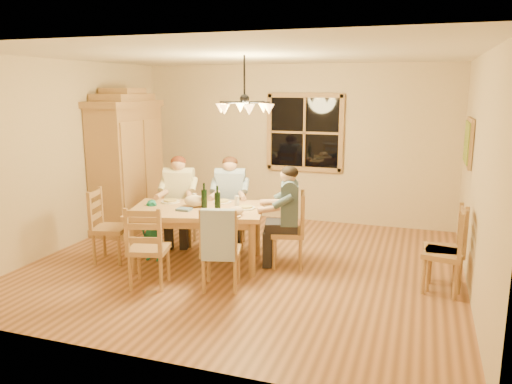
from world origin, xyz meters
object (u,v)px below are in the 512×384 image
(chair_near_left, at_px, (149,261))
(adult_slate_man, at_px, (288,204))
(dining_table, at_px, (198,216))
(chair_end_left, at_px, (111,239))
(wine_bottle_b, at_px, (217,198))
(chandelier, at_px, (245,107))
(chair_far_right, at_px, (231,225))
(child, at_px, (153,230))
(chair_far_left, at_px, (180,224))
(wine_bottle_a, at_px, (204,195))
(chair_spare_front, at_px, (442,262))
(chair_end_right, at_px, (288,243))
(adult_woman, at_px, (179,189))
(chair_near_right, at_px, (221,263))
(armoire, at_px, (127,166))
(adult_plaid_man, at_px, (230,190))
(chair_spare_back, at_px, (443,267))

(chair_near_left, distance_m, adult_slate_man, 1.89)
(dining_table, height_order, chair_end_left, chair_end_left)
(chair_end_left, relative_size, wine_bottle_b, 3.00)
(chair_end_left, bearing_deg, chandelier, 89.95)
(chandelier, height_order, chair_end_left, chandelier)
(chandelier, height_order, chair_far_right, chandelier)
(chair_near_left, distance_m, child, 0.91)
(chair_far_left, bearing_deg, chandelier, 142.55)
(wine_bottle_a, relative_size, chair_spare_front, 0.33)
(chair_end_right, relative_size, adult_woman, 1.13)
(chair_far_right, relative_size, adult_slate_man, 1.13)
(chair_near_left, relative_size, chair_spare_front, 1.00)
(chair_far_right, xyz_separation_m, adult_woman, (-0.74, -0.19, 0.54))
(adult_slate_man, height_order, wine_bottle_b, adult_slate_man)
(chandelier, distance_m, chair_near_left, 2.22)
(adult_woman, height_order, adult_slate_man, same)
(chair_far_right, height_order, chair_spare_front, same)
(chair_far_right, distance_m, wine_bottle_a, 1.03)
(chair_far_left, xyz_separation_m, chair_spare_front, (3.68, -0.50, 0.00))
(chair_far_right, bearing_deg, wine_bottle_a, 72.71)
(adult_slate_man, relative_size, chair_spare_front, 0.88)
(chair_near_left, bearing_deg, chair_end_right, 26.57)
(chair_end_right, distance_m, child, 1.83)
(chair_near_right, distance_m, adult_slate_man, 1.23)
(chandelier, distance_m, dining_table, 1.55)
(dining_table, xyz_separation_m, adult_slate_man, (1.15, 0.29, 0.18))
(chair_spare_front, bearing_deg, chair_end_left, 91.22)
(chandelier, relative_size, adult_woman, 0.88)
(chandelier, relative_size, armoire, 0.33)
(wine_bottle_b, relative_size, child, 0.39)
(chair_far_right, height_order, wine_bottle_a, wine_bottle_a)
(adult_plaid_man, bearing_deg, chair_end_left, 27.98)
(adult_plaid_man, xyz_separation_m, child, (-0.76, -0.95, -0.42))
(chair_near_right, xyz_separation_m, adult_plaid_man, (-0.49, 1.54, 0.54))
(chair_end_left, distance_m, adult_plaid_man, 1.81)
(adult_slate_man, bearing_deg, chair_spare_front, -107.95)
(adult_woman, bearing_deg, chair_end_left, 46.74)
(chandelier, bearing_deg, adult_slate_man, 14.48)
(armoire, bearing_deg, wine_bottle_b, -30.45)
(chair_near_left, bearing_deg, dining_table, 62.10)
(dining_table, xyz_separation_m, adult_woman, (-0.61, 0.68, 0.18))
(adult_woman, height_order, child, adult_woman)
(chandelier, distance_m, chair_end_right, 1.86)
(adult_woman, xyz_separation_m, chair_spare_front, (3.68, -0.50, -0.54))
(adult_slate_man, height_order, child, adult_slate_man)
(armoire, height_order, wine_bottle_b, armoire)
(child, bearing_deg, chair_spare_back, -5.59)
(chair_end_right, bearing_deg, adult_plaid_man, 46.64)
(child, bearing_deg, chair_far_left, 81.24)
(wine_bottle_a, height_order, child, wine_bottle_a)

